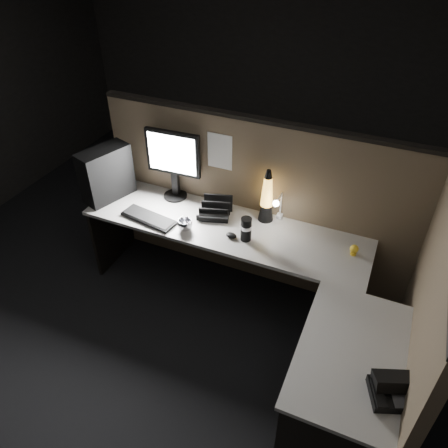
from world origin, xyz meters
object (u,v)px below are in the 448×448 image
at_px(pc_tower, 106,174).
at_px(desk_phone, 393,389).
at_px(keyboard, 149,218).
at_px(lava_lamp, 267,200).
at_px(monitor, 173,159).

height_order(pc_tower, desk_phone, pc_tower).
relative_size(keyboard, lava_lamp, 1.02).
distance_m(monitor, keyboard, 0.53).
bearing_deg(monitor, keyboard, -98.36).
relative_size(pc_tower, lava_lamp, 0.99).
height_order(monitor, desk_phone, monitor).
bearing_deg(pc_tower, monitor, 43.76).
relative_size(monitor, desk_phone, 2.17).
bearing_deg(pc_tower, desk_phone, -2.56).
bearing_deg(desk_phone, monitor, 127.04).
xyz_separation_m(pc_tower, desk_phone, (2.46, -0.98, -0.18)).
relative_size(pc_tower, keyboard, 0.97).
bearing_deg(keyboard, pc_tower, 170.95).
distance_m(monitor, lava_lamp, 0.84).
bearing_deg(lava_lamp, pc_tower, -170.59).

